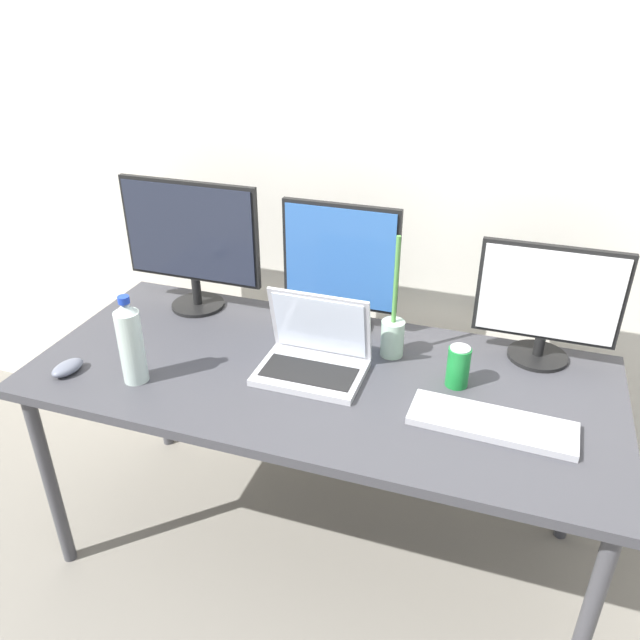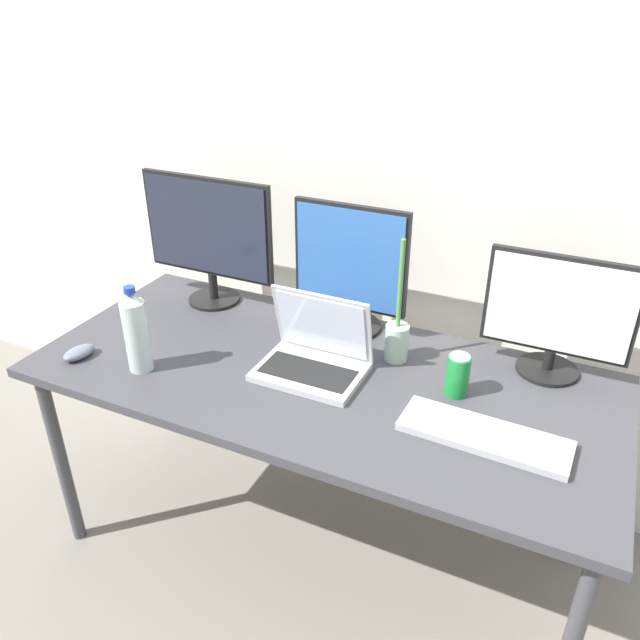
% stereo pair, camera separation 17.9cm
% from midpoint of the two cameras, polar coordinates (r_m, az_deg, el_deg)
% --- Properties ---
extents(ground_plane, '(16.00, 16.00, 0.00)m').
position_cam_midpoint_polar(ground_plane, '(2.37, -2.30, -20.01)').
color(ground_plane, gray).
extents(wall_back, '(7.00, 0.08, 2.60)m').
position_cam_midpoint_polar(wall_back, '(2.18, 2.74, 15.94)').
color(wall_back, silver).
rests_on(wall_back, ground).
extents(work_desk, '(1.74, 0.78, 0.74)m').
position_cam_midpoint_polar(work_desk, '(1.91, -2.69, -6.38)').
color(work_desk, '#424247').
rests_on(work_desk, ground).
extents(monitor_left, '(0.50, 0.19, 0.46)m').
position_cam_midpoint_polar(monitor_left, '(2.21, -14.03, 7.09)').
color(monitor_left, black).
rests_on(monitor_left, work_desk).
extents(monitor_center, '(0.39, 0.22, 0.43)m').
position_cam_midpoint_polar(monitor_center, '(2.03, -0.69, 4.75)').
color(monitor_center, black).
rests_on(monitor_center, work_desk).
extents(monitor_right, '(0.42, 0.18, 0.37)m').
position_cam_midpoint_polar(monitor_right, '(1.94, 17.68, 1.53)').
color(monitor_right, black).
rests_on(monitor_right, work_desk).
extents(laptop_silver, '(0.31, 0.23, 0.24)m').
position_cam_midpoint_polar(laptop_silver, '(1.86, -3.29, -3.19)').
color(laptop_silver, '#B7B7BC').
rests_on(laptop_silver, work_desk).
extents(keyboard_main, '(0.44, 0.16, 0.02)m').
position_cam_midpoint_polar(keyboard_main, '(1.70, 12.55, -9.31)').
color(keyboard_main, '#B2B2B7').
rests_on(keyboard_main, work_desk).
extents(mouse_by_keyboard, '(0.08, 0.12, 0.04)m').
position_cam_midpoint_polar(mouse_by_keyboard, '(2.05, -24.45, -4.07)').
color(mouse_by_keyboard, slate).
rests_on(mouse_by_keyboard, work_desk).
extents(water_bottle, '(0.07, 0.07, 0.27)m').
position_cam_midpoint_polar(water_bottle, '(1.89, -19.55, -2.04)').
color(water_bottle, silver).
rests_on(water_bottle, work_desk).
extents(soda_can_near_keyboard, '(0.07, 0.07, 0.13)m').
position_cam_midpoint_polar(soda_can_near_keyboard, '(1.82, 9.80, -4.30)').
color(soda_can_near_keyboard, '#197F33').
rests_on(soda_can_near_keyboard, work_desk).
extents(bamboo_vase, '(0.07, 0.07, 0.40)m').
position_cam_midpoint_polar(bamboo_vase, '(1.93, 4.04, -1.34)').
color(bamboo_vase, '#B2D1B7').
rests_on(bamboo_vase, work_desk).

